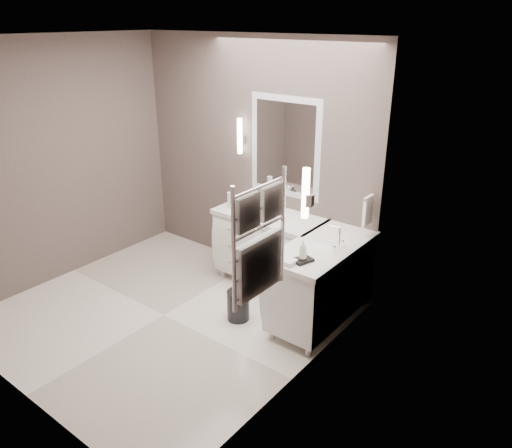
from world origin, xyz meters
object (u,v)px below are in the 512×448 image
Objects in this scene: towel_ladder at (259,246)px; vanity_back at (269,244)px; vanity_right at (322,279)px; waste_bin at (238,305)px.

vanity_back is at bearing 124.10° from towel_ladder.
waste_bin is (-0.68, -0.47, -0.33)m from vanity_right.
vanity_back is at bearing 159.62° from vanity_right.
towel_ladder reaches higher than vanity_back.
vanity_back is 1.00× the size of vanity_right.
towel_ladder is 2.84× the size of waste_bin.
waste_bin is at bearing -145.08° from vanity_right.
towel_ladder is at bearing -80.16° from vanity_right.
vanity_right is 3.91× the size of waste_bin.
towel_ladder is at bearing -55.90° from vanity_back.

